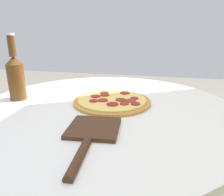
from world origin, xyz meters
The scene contains 4 objects.
table centered at (0.00, 0.00, 0.59)m, with size 1.00×1.00×0.74m.
pizza centered at (-0.04, 0.02, 0.75)m, with size 0.30×0.30×0.02m.
beer_bottle centered at (-0.01, -0.37, 0.84)m, with size 0.07×0.07×0.26m.
pizza_paddle centered at (0.24, 0.02, 0.75)m, with size 0.31×0.15×0.02m.
Camera 1 is at (0.75, 0.19, 1.03)m, focal length 35.00 mm.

